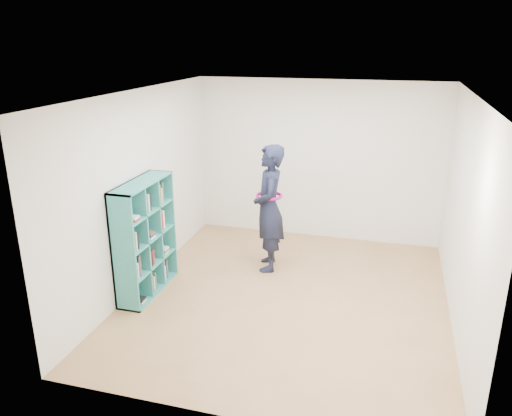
# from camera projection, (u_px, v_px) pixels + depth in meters

# --- Properties ---
(floor) EXTENTS (4.50, 4.50, 0.00)m
(floor) POSITION_uv_depth(u_px,v_px,m) (287.00, 298.00, 6.48)
(floor) COLOR #9C6F47
(floor) RESTS_ON ground
(ceiling) EXTENTS (4.50, 4.50, 0.00)m
(ceiling) POSITION_uv_depth(u_px,v_px,m) (292.00, 94.00, 5.64)
(ceiling) COLOR white
(ceiling) RESTS_ON wall_back
(wall_left) EXTENTS (0.02, 4.50, 2.60)m
(wall_left) POSITION_uv_depth(u_px,v_px,m) (141.00, 190.00, 6.57)
(wall_left) COLOR white
(wall_left) RESTS_ON floor
(wall_right) EXTENTS (0.02, 4.50, 2.60)m
(wall_right) POSITION_uv_depth(u_px,v_px,m) (465.00, 218.00, 5.55)
(wall_right) COLOR white
(wall_right) RESTS_ON floor
(wall_back) EXTENTS (4.00, 0.02, 2.60)m
(wall_back) POSITION_uv_depth(u_px,v_px,m) (318.00, 161.00, 8.11)
(wall_back) COLOR white
(wall_back) RESTS_ON floor
(wall_front) EXTENTS (4.00, 0.02, 2.60)m
(wall_front) POSITION_uv_depth(u_px,v_px,m) (231.00, 288.00, 4.01)
(wall_front) COLOR white
(wall_front) RESTS_ON floor
(bookshelf) EXTENTS (0.33, 1.13, 1.51)m
(bookshelf) POSITION_uv_depth(u_px,v_px,m) (143.00, 239.00, 6.44)
(bookshelf) COLOR #277B70
(bookshelf) RESTS_ON floor
(person) EXTENTS (0.59, 0.76, 1.83)m
(person) POSITION_uv_depth(u_px,v_px,m) (269.00, 208.00, 7.05)
(person) COLOR black
(person) RESTS_ON floor
(smartphone) EXTENTS (0.06, 0.09, 0.13)m
(smartphone) POSITION_uv_depth(u_px,v_px,m) (258.00, 198.00, 7.09)
(smartphone) COLOR silver
(smartphone) RESTS_ON person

